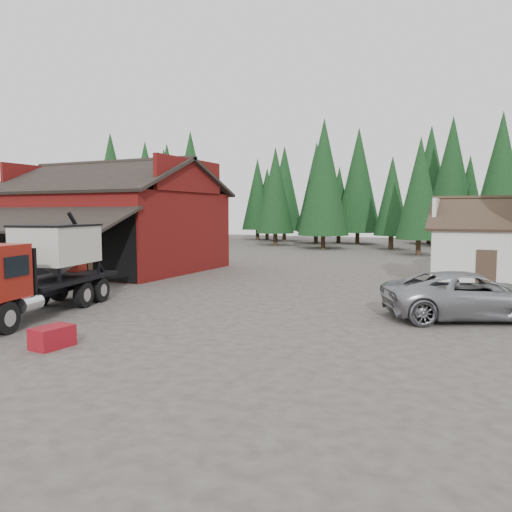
% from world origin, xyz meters
% --- Properties ---
extents(ground, '(120.00, 120.00, 0.00)m').
position_xyz_m(ground, '(0.00, 0.00, 0.00)').
color(ground, '#3F3632').
rests_on(ground, ground).
extents(red_barn, '(12.80, 13.63, 7.18)m').
position_xyz_m(red_barn, '(-11.00, 9.90, 2.69)').
color(red_barn, '#5F110F').
rests_on(red_barn, ground).
extents(conifer_backdrop, '(76.00, 16.00, 16.00)m').
position_xyz_m(conifer_backdrop, '(0.00, 42.00, 0.00)').
color(conifer_backdrop, black).
rests_on(conifer_backdrop, ground).
extents(near_pine_a, '(4.40, 4.40, 11.40)m').
position_xyz_m(near_pine_a, '(-22.00, 28.00, 6.39)').
color(near_pine_a, '#382619').
rests_on(near_pine_a, ground).
extents(near_pine_b, '(3.96, 3.96, 10.40)m').
position_xyz_m(near_pine_b, '(6.00, 30.00, 5.89)').
color(near_pine_b, '#382619').
rests_on(near_pine_b, ground).
extents(near_pine_d, '(5.28, 5.28, 13.40)m').
position_xyz_m(near_pine_d, '(-4.00, 34.00, 7.39)').
color(near_pine_d, '#382619').
rests_on(near_pine_d, ground).
extents(feed_truck, '(4.09, 8.74, 3.82)m').
position_xyz_m(feed_truck, '(-3.50, -2.97, 1.78)').
color(feed_truck, black).
rests_on(feed_truck, ground).
extents(silver_car, '(6.63, 5.07, 1.67)m').
position_xyz_m(silver_car, '(11.03, 3.00, 0.84)').
color(silver_car, '#919398').
rests_on(silver_car, ground).
extents(equip_box, '(0.79, 1.15, 0.60)m').
position_xyz_m(equip_box, '(0.58, -6.00, 0.30)').
color(equip_box, maroon).
rests_on(equip_box, ground).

